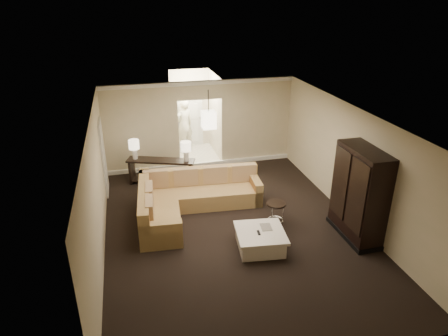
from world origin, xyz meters
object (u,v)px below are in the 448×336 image
object	(u,v)px
coffee_table	(260,239)
person	(184,122)
drink_table	(276,209)
console_table	(161,169)
sectional_sofa	(188,199)
armoire	(359,196)

from	to	relation	value
coffee_table	person	size ratio (longest dim) A/B	0.58
drink_table	person	bearing A→B (deg)	103.67
coffee_table	console_table	world-z (taller)	console_table
drink_table	sectional_sofa	bearing A→B (deg)	150.73
armoire	person	distance (m)	7.14
coffee_table	console_table	distance (m)	4.23
coffee_table	armoire	world-z (taller)	armoire
drink_table	coffee_table	bearing A→B (deg)	-128.59
console_table	coffee_table	bearing A→B (deg)	-45.07
sectional_sofa	person	distance (m)	4.57
armoire	coffee_table	bearing A→B (deg)	179.08
sectional_sofa	coffee_table	xyz separation A→B (m)	(1.30, -1.97, -0.16)
coffee_table	drink_table	bearing A→B (deg)	51.41
armoire	drink_table	bearing A→B (deg)	150.94
drink_table	console_table	bearing A→B (deg)	129.76
armoire	person	world-z (taller)	armoire
console_table	armoire	world-z (taller)	armoire
armoire	person	xyz separation A→B (m)	(-2.98, 6.49, -0.02)
sectional_sofa	drink_table	world-z (taller)	sectional_sofa
person	drink_table	bearing A→B (deg)	80.06
sectional_sofa	coffee_table	size ratio (longest dim) A/B	2.84
drink_table	person	xyz separation A→B (m)	(-1.36, 5.59, 0.60)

